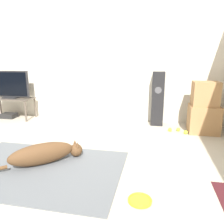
{
  "coord_description": "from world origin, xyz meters",
  "views": [
    {
      "loc": [
        1.27,
        -2.31,
        1.23
      ],
      "look_at": [
        0.62,
        0.88,
        0.45
      ],
      "focal_mm": 35.0,
      "sensor_mm": 36.0,
      "label": 1
    }
  ],
  "objects_px": {
    "frisbee": "(140,200)",
    "floor_speaker": "(158,99)",
    "tennis_ball_near_speaker": "(170,130)",
    "cardboard_box_upper": "(205,94)",
    "cardboard_box_lower": "(203,119)",
    "tv_stand": "(12,101)",
    "dog": "(45,153)",
    "tennis_ball_loose_on_carpet": "(186,132)",
    "tv": "(10,85)",
    "game_console": "(9,116)",
    "tennis_ball_by_boxes": "(178,129)"
  },
  "relations": [
    {
      "from": "cardboard_box_lower",
      "to": "tennis_ball_near_speaker",
      "type": "xyz_separation_m",
      "value": [
        -0.55,
        -0.08,
        -0.2
      ]
    },
    {
      "from": "tv",
      "to": "cardboard_box_lower",
      "type": "bearing_deg",
      "value": -2.88
    },
    {
      "from": "tennis_ball_by_boxes",
      "to": "game_console",
      "type": "bearing_deg",
      "value": 176.22
    },
    {
      "from": "frisbee",
      "to": "tennis_ball_loose_on_carpet",
      "type": "relative_size",
      "value": 3.28
    },
    {
      "from": "floor_speaker",
      "to": "tennis_ball_by_boxes",
      "type": "height_order",
      "value": "floor_speaker"
    },
    {
      "from": "frisbee",
      "to": "tv_stand",
      "type": "height_order",
      "value": "tv_stand"
    },
    {
      "from": "floor_speaker",
      "to": "game_console",
      "type": "height_order",
      "value": "floor_speaker"
    },
    {
      "from": "dog",
      "to": "frisbee",
      "type": "xyz_separation_m",
      "value": [
        1.18,
        -0.5,
        -0.12
      ]
    },
    {
      "from": "dog",
      "to": "cardboard_box_lower",
      "type": "height_order",
      "value": "cardboard_box_lower"
    },
    {
      "from": "dog",
      "to": "tennis_ball_by_boxes",
      "type": "xyz_separation_m",
      "value": [
        1.69,
        1.61,
        -0.1
      ]
    },
    {
      "from": "cardboard_box_lower",
      "to": "cardboard_box_upper",
      "type": "relative_size",
      "value": 1.19
    },
    {
      "from": "tv",
      "to": "game_console",
      "type": "bearing_deg",
      "value": 178.45
    },
    {
      "from": "frisbee",
      "to": "floor_speaker",
      "type": "distance_m",
      "value": 2.52
    },
    {
      "from": "tv_stand",
      "to": "floor_speaker",
      "type": "bearing_deg",
      "value": 2.35
    },
    {
      "from": "dog",
      "to": "game_console",
      "type": "xyz_separation_m",
      "value": [
        -1.86,
        1.85,
        -0.09
      ]
    },
    {
      "from": "tennis_ball_near_speaker",
      "to": "cardboard_box_upper",
      "type": "bearing_deg",
      "value": 8.92
    },
    {
      "from": "cardboard_box_lower",
      "to": "tennis_ball_loose_on_carpet",
      "type": "distance_m",
      "value": 0.4
    },
    {
      "from": "cardboard_box_lower",
      "to": "game_console",
      "type": "xyz_separation_m",
      "value": [
        -3.95,
        0.2,
        -0.19
      ]
    },
    {
      "from": "floor_speaker",
      "to": "tv",
      "type": "height_order",
      "value": "floor_speaker"
    },
    {
      "from": "cardboard_box_lower",
      "to": "floor_speaker",
      "type": "distance_m",
      "value": 0.89
    },
    {
      "from": "frisbee",
      "to": "tv_stand",
      "type": "distance_m",
      "value": 3.76
    },
    {
      "from": "tv_stand",
      "to": "tennis_ball_loose_on_carpet",
      "type": "relative_size",
      "value": 14.0
    },
    {
      "from": "dog",
      "to": "cardboard_box_upper",
      "type": "bearing_deg",
      "value": 38.45
    },
    {
      "from": "dog",
      "to": "tennis_ball_near_speaker",
      "type": "bearing_deg",
      "value": 45.51
    },
    {
      "from": "cardboard_box_upper",
      "to": "tennis_ball_by_boxes",
      "type": "distance_m",
      "value": 0.76
    },
    {
      "from": "tv_stand",
      "to": "tennis_ball_loose_on_carpet",
      "type": "bearing_deg",
      "value": -5.86
    },
    {
      "from": "cardboard_box_lower",
      "to": "game_console",
      "type": "relative_size",
      "value": 1.54
    },
    {
      "from": "dog",
      "to": "cardboard_box_lower",
      "type": "distance_m",
      "value": 2.67
    },
    {
      "from": "frisbee",
      "to": "cardboard_box_lower",
      "type": "bearing_deg",
      "value": 66.83
    },
    {
      "from": "dog",
      "to": "tennis_ball_loose_on_carpet",
      "type": "distance_m",
      "value": 2.33
    },
    {
      "from": "floor_speaker",
      "to": "tennis_ball_loose_on_carpet",
      "type": "distance_m",
      "value": 0.84
    },
    {
      "from": "frisbee",
      "to": "cardboard_box_lower",
      "type": "xyz_separation_m",
      "value": [
        0.92,
        2.15,
        0.22
      ]
    },
    {
      "from": "dog",
      "to": "tv_stand",
      "type": "xyz_separation_m",
      "value": [
        -1.74,
        1.84,
        0.25
      ]
    },
    {
      "from": "game_console",
      "to": "tennis_ball_loose_on_carpet",
      "type": "bearing_deg",
      "value": -5.77
    },
    {
      "from": "frisbee",
      "to": "cardboard_box_lower",
      "type": "relative_size",
      "value": 0.44
    },
    {
      "from": "game_console",
      "to": "tennis_ball_near_speaker",
      "type": "bearing_deg",
      "value": -4.59
    },
    {
      "from": "tv_stand",
      "to": "tennis_ball_near_speaker",
      "type": "relative_size",
      "value": 14.0
    },
    {
      "from": "dog",
      "to": "cardboard_box_upper",
      "type": "xyz_separation_m",
      "value": [
        2.09,
        1.66,
        0.54
      ]
    },
    {
      "from": "tennis_ball_by_boxes",
      "to": "tennis_ball_near_speaker",
      "type": "distance_m",
      "value": 0.15
    },
    {
      "from": "tv_stand",
      "to": "tennis_ball_by_boxes",
      "type": "distance_m",
      "value": 3.46
    },
    {
      "from": "tennis_ball_loose_on_carpet",
      "to": "tennis_ball_by_boxes",
      "type": "bearing_deg",
      "value": 129.19
    },
    {
      "from": "frisbee",
      "to": "tv",
      "type": "distance_m",
      "value": 3.81
    },
    {
      "from": "frisbee",
      "to": "tv",
      "type": "xyz_separation_m",
      "value": [
        -2.92,
        2.35,
        0.71
      ]
    },
    {
      "from": "cardboard_box_lower",
      "to": "cardboard_box_upper",
      "type": "xyz_separation_m",
      "value": [
        -0.01,
        0.01,
        0.44
      ]
    },
    {
      "from": "dog",
      "to": "tennis_ball_loose_on_carpet",
      "type": "bearing_deg",
      "value": 39.36
    },
    {
      "from": "tv",
      "to": "game_console",
      "type": "distance_m",
      "value": 0.68
    },
    {
      "from": "cardboard_box_upper",
      "to": "cardboard_box_lower",
      "type": "bearing_deg",
      "value": -41.24
    },
    {
      "from": "tennis_ball_by_boxes",
      "to": "floor_speaker",
      "type": "bearing_deg",
      "value": 136.93
    },
    {
      "from": "tv_stand",
      "to": "tv",
      "type": "bearing_deg",
      "value": 90.0
    },
    {
      "from": "tv_stand",
      "to": "tv",
      "type": "height_order",
      "value": "tv"
    }
  ]
}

